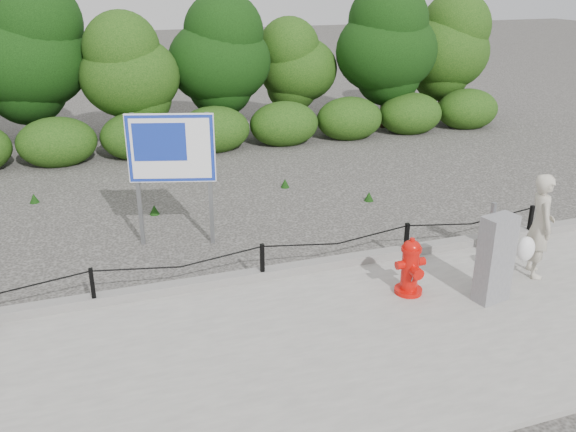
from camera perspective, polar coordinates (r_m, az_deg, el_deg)
The scene contains 9 objects.
ground at distance 9.56m, azimuth -2.39°, elevation -6.35°, with size 90.00×90.00×0.00m, color #2D2B28.
sidewalk at distance 7.92m, azimuth 1.92°, elevation -12.60°, with size 14.00×4.00×0.08m, color gray.
curb at distance 9.53m, azimuth -2.49°, elevation -5.42°, with size 14.00×0.22×0.14m, color slate.
chain_barrier at distance 9.35m, azimuth -2.43°, elevation -3.89°, with size 10.06×0.06×0.60m.
treeline at distance 17.22m, azimuth -13.41°, elevation 14.43°, with size 20.43×3.66×4.59m.
fire_hydrant at distance 9.12m, azimuth 11.38°, elevation -4.73°, with size 0.46×0.46×0.88m.
pedestrian at distance 10.09m, azimuth 22.47°, elevation -0.95°, with size 0.80×0.71×1.65m.
utility_cabinet at distance 9.15m, azimuth 18.80°, elevation -3.81°, with size 0.54×0.40×1.44m.
advertising_sign at distance 10.49m, azimuth -10.88°, elevation 5.69°, with size 1.43×0.50×2.36m.
Camera 1 is at (-2.37, -8.08, 4.53)m, focal length 38.00 mm.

